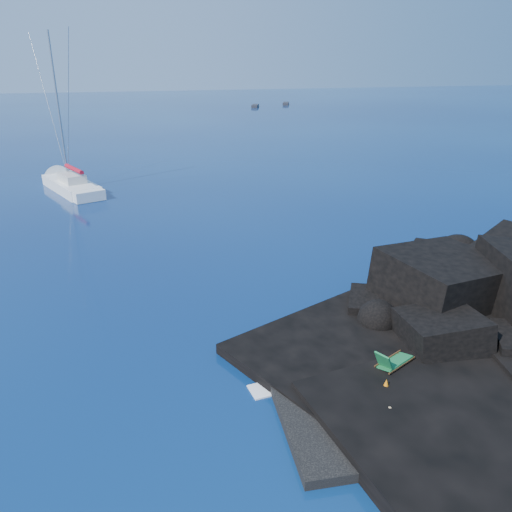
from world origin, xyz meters
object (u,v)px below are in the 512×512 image
(deck_chair, at_px, (396,357))
(distant_boat_b, at_px, (286,105))
(marker_cone, at_px, (386,386))
(sunbather, at_px, (379,415))
(sailboat, at_px, (72,191))
(distant_boat_a, at_px, (255,107))

(deck_chair, distance_m, distant_boat_b, 126.73)
(deck_chair, height_order, marker_cone, deck_chair)
(deck_chair, height_order, sunbather, deck_chair)
(sailboat, bearing_deg, sunbather, -94.09)
(deck_chair, distance_m, sunbather, 3.09)
(distant_boat_b, bearing_deg, deck_chair, -85.42)
(sailboat, height_order, marker_cone, sailboat)
(deck_chair, xyz_separation_m, distant_boat_b, (39.40, 120.44, -0.95))
(marker_cone, xyz_separation_m, distant_boat_a, (30.14, 116.66, -0.62))
(deck_chair, relative_size, marker_cone, 3.23)
(sunbather, relative_size, distant_boat_a, 0.38)
(marker_cone, distance_m, distant_boat_a, 120.49)
(deck_chair, bearing_deg, marker_cone, -157.09)
(distant_boat_b, bearing_deg, marker_cone, -85.70)
(distant_boat_a, distance_m, distant_boat_b, 11.39)
(marker_cone, bearing_deg, distant_boat_a, 75.51)
(marker_cone, bearing_deg, sailboat, 108.55)
(distant_boat_a, bearing_deg, distant_boat_b, 47.70)
(distant_boat_a, bearing_deg, sunbather, -82.51)
(sailboat, height_order, distant_boat_b, sailboat)
(sailboat, relative_size, sunbather, 7.43)
(distant_boat_a, height_order, distant_boat_b, distant_boat_a)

